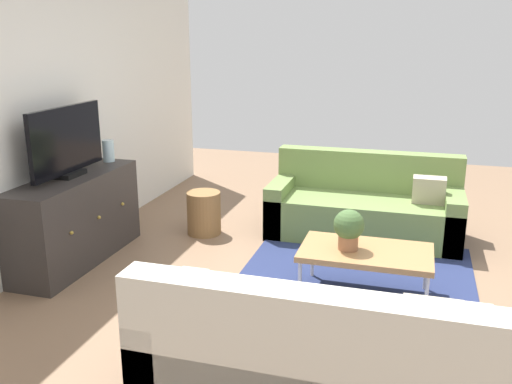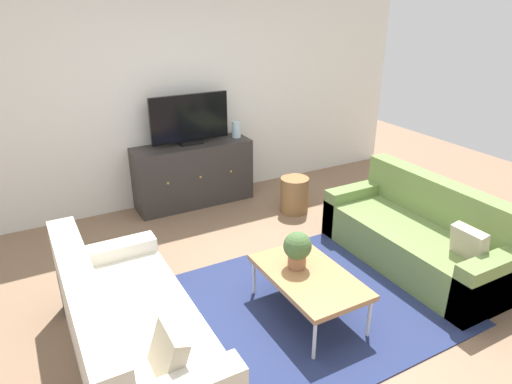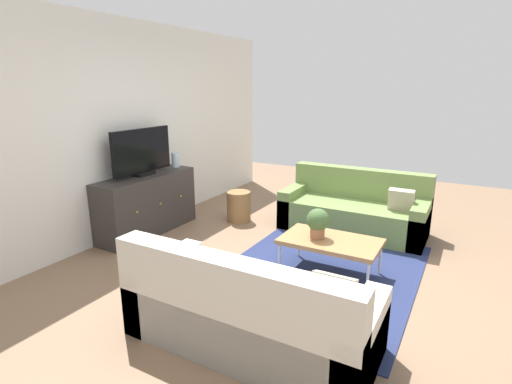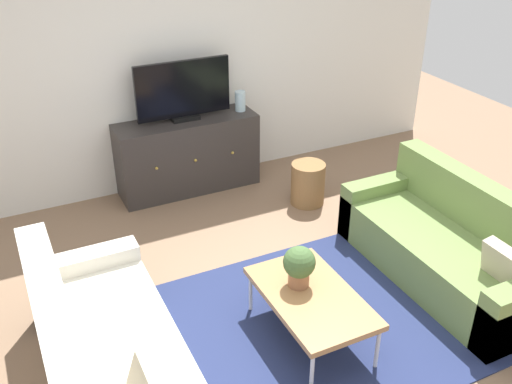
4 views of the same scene
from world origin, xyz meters
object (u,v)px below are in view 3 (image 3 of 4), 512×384
couch_left_side (246,316)px  coffee_table (330,242)px  flat_screen_tv (142,152)px  wicker_basket (239,206)px  glass_vase (175,160)px  potted_plant (318,222)px  tv_console (147,204)px  couch_right_side (355,211)px

couch_left_side → coffee_table: size_ratio=1.88×
flat_screen_tv → wicker_basket: (0.97, -0.84, -0.86)m
glass_vase → wicker_basket: 1.11m
potted_plant → tv_console: 2.39m
coffee_table → flat_screen_tv: (0.01, 2.54, 0.71)m
tv_console → wicker_basket: size_ratio=3.34×
tv_console → coffee_table: bearing=-90.3°
glass_vase → tv_console: bearing=-180.0°
flat_screen_tv → glass_vase: (0.60, -0.02, -0.19)m
couch_left_side → tv_console: (1.45, 2.37, 0.12)m
coffee_table → potted_plant: potted_plant is taller
potted_plant → flat_screen_tv: (0.04, 2.40, 0.51)m
flat_screen_tv → couch_left_side: bearing=-121.3°
tv_console → flat_screen_tv: flat_screen_tv is taller
flat_screen_tv → tv_console: bearing=-90.0°
couch_right_side → tv_console: bearing=120.8°
coffee_table → tv_console: 2.52m
tv_console → glass_vase: 0.78m
couch_left_side → potted_plant: couch_left_side is taller
coffee_table → flat_screen_tv: flat_screen_tv is taller
potted_plant → glass_vase: size_ratio=1.50×
couch_left_side → coffee_table: 1.45m
couch_right_side → couch_left_side: bearing=180.0°
couch_left_side → couch_right_side: 2.87m
coffee_table → wicker_basket: 1.97m
couch_right_side → potted_plant: bearing=-179.7°
potted_plant → wicker_basket: bearing=57.2°
coffee_table → wicker_basket: (0.98, 1.70, -0.14)m
coffee_table → glass_vase: bearing=76.2°
tv_console → flat_screen_tv: bearing=90.0°
flat_screen_tv → glass_vase: 0.64m
couch_right_side → coffee_table: 1.44m
potted_plant → tv_console: tv_console is taller
wicker_basket → potted_plant: bearing=-122.8°
couch_left_side → flat_screen_tv: 2.92m
couch_right_side → wicker_basket: bearing=106.0°
couch_left_side → tv_console: 2.79m
couch_right_side → coffee_table: couch_right_side is taller
couch_left_side → tv_console: couch_left_side is taller
couch_right_side → tv_console: size_ratio=1.28×
couch_left_side → potted_plant: 1.44m
couch_right_side → glass_vase: (-0.81, 2.38, 0.61)m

